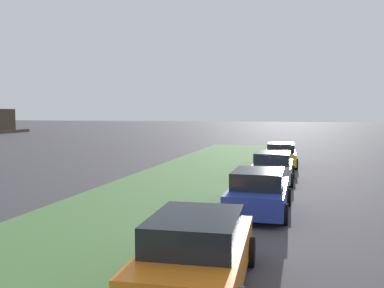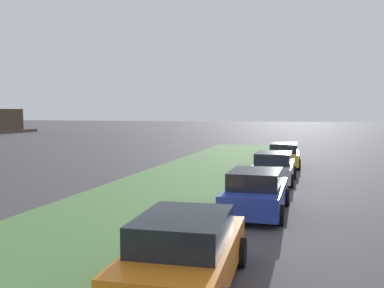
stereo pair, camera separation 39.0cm
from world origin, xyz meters
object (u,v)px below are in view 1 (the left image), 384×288
object	(u,v)px
parked_car_silver	(273,167)
parked_car_orange	(197,252)
parked_car_yellow	(281,155)
parked_car_blue	(259,192)

from	to	relation	value
parked_car_silver	parked_car_orange	bearing A→B (deg)	177.69
parked_car_silver	parked_car_yellow	distance (m)	6.15
parked_car_orange	parked_car_yellow	xyz separation A→B (m)	(19.09, -0.61, 0.00)
parked_car_blue	parked_car_yellow	world-z (taller)	same
parked_car_blue	parked_car_silver	world-z (taller)	same
parked_car_blue	parked_car_yellow	size ratio (longest dim) A/B	0.98
parked_car_yellow	parked_car_silver	bearing A→B (deg)	176.58
parked_car_blue	parked_car_silver	bearing A→B (deg)	0.08
parked_car_blue	parked_car_silver	xyz separation A→B (m)	(6.50, -0.02, 0.00)
parked_car_silver	parked_car_blue	bearing A→B (deg)	179.94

